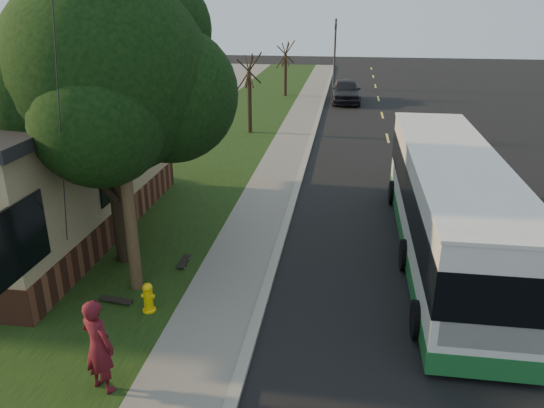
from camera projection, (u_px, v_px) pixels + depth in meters
The scene contains 17 objects.
ground at pixel (257, 322), 12.31m from camera, with size 120.00×120.00×0.00m, color black.
road at pixel (399, 188), 20.99m from camera, with size 8.00×80.00×0.01m, color black.
curb at pixel (299, 182), 21.51m from camera, with size 0.25×80.00×0.12m, color gray.
sidewalk at pixel (274, 181), 21.65m from camera, with size 2.00×80.00×0.08m, color slate.
grass_verge at pixel (192, 177), 22.12m from camera, with size 5.00×80.00×0.07m, color black.
fire_hydrant at pixel (148, 297), 12.51m from camera, with size 0.32×0.32×0.74m.
utility_pole at pixel (118, 111), 11.99m from camera, with size 2.86×3.21×9.07m.
leafy_tree at pixel (111, 77), 13.43m from camera, with size 6.30×6.00×7.80m.
bare_tree_near at pixel (249, 94), 28.59m from camera, with size 1.38×1.21×4.31m.
bare_tree_far at pixel (285, 70), 39.64m from camera, with size 1.38×1.21×4.03m.
traffic_signal at pixel (335, 49), 42.43m from camera, with size 0.18×0.22×5.50m.
transit_bus at pixel (449, 204), 14.84m from camera, with size 2.60×11.28×3.05m.
skateboarder at pixel (98, 346), 9.78m from camera, with size 0.70×0.46×1.93m, color #53101A.
skateboard_main at pixel (184, 262), 14.86m from camera, with size 0.24×0.83×0.08m.
skateboard_spare at pixel (116, 300), 12.96m from camera, with size 0.89×0.36×0.08m.
dumpster at pixel (79, 164), 21.65m from camera, with size 1.77×1.60×1.28m.
distant_car at pixel (346, 91), 37.84m from camera, with size 1.97×4.89×1.67m, color black.
Camera 1 is at (1.86, -10.31, 7.04)m, focal length 35.00 mm.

